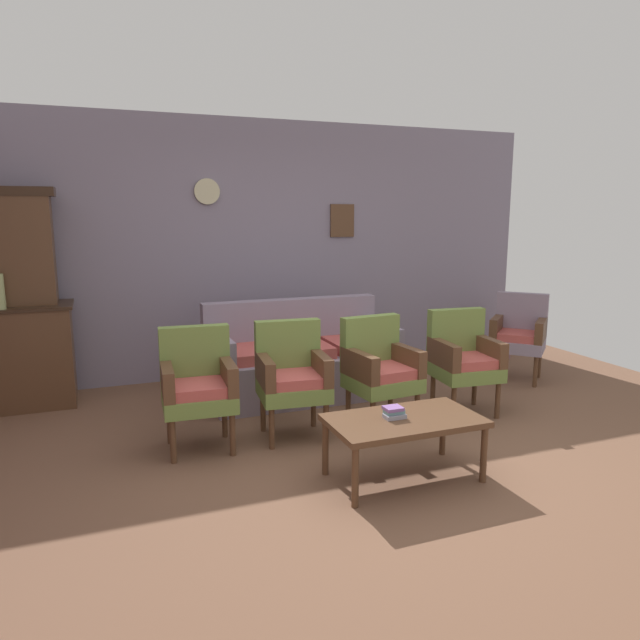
# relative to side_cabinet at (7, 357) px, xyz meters

# --- Properties ---
(ground_plane) EXTENTS (7.68, 7.68, 0.00)m
(ground_plane) POSITION_rel_side_cabinet_xyz_m (2.50, -2.25, -0.47)
(ground_plane) COLOR brown
(wall_back_with_decor) EXTENTS (6.40, 0.09, 2.70)m
(wall_back_with_decor) POSITION_rel_side_cabinet_xyz_m (2.50, 0.38, 0.89)
(wall_back_with_decor) COLOR gray
(wall_back_with_decor) RESTS_ON ground
(side_cabinet) EXTENTS (1.16, 0.55, 0.93)m
(side_cabinet) POSITION_rel_side_cabinet_xyz_m (0.00, 0.00, 0.00)
(side_cabinet) COLOR brown
(side_cabinet) RESTS_ON ground
(floral_couch) EXTENTS (1.77, 0.80, 0.90)m
(floral_couch) POSITION_rel_side_cabinet_xyz_m (2.57, -0.59, -0.14)
(floral_couch) COLOR gray
(floral_couch) RESTS_ON ground
(armchair_by_doorway) EXTENTS (0.55, 0.52, 0.90)m
(armchair_by_doorway) POSITION_rel_side_cabinet_xyz_m (1.44, -1.53, 0.03)
(armchair_by_doorway) COLOR olive
(armchair_by_doorway) RESTS_ON ground
(armchair_near_couch_end) EXTENTS (0.57, 0.54, 0.90)m
(armchair_near_couch_end) POSITION_rel_side_cabinet_xyz_m (2.16, -1.55, 0.03)
(armchair_near_couch_end) COLOR olive
(armchair_near_couch_end) RESTS_ON ground
(armchair_row_middle) EXTENTS (0.57, 0.54, 0.90)m
(armchair_row_middle) POSITION_rel_side_cabinet_xyz_m (2.89, -1.62, 0.03)
(armchair_row_middle) COLOR olive
(armchair_row_middle) RESTS_ON ground
(armchair_near_cabinet) EXTENTS (0.56, 0.54, 0.90)m
(armchair_near_cabinet) POSITION_rel_side_cabinet_xyz_m (3.74, -1.57, 0.03)
(armchair_near_cabinet) COLOR olive
(armchair_near_cabinet) RESTS_ON ground
(wingback_chair_by_fireplace) EXTENTS (0.71, 0.71, 0.90)m
(wingback_chair_by_fireplace) POSITION_rel_side_cabinet_xyz_m (4.89, -0.90, 0.03)
(wingback_chair_by_fireplace) COLOR gray
(wingback_chair_by_fireplace) RESTS_ON ground
(coffee_table) EXTENTS (1.00, 0.56, 0.42)m
(coffee_table) POSITION_rel_side_cabinet_xyz_m (2.60, -2.55, -0.09)
(coffee_table) COLOR brown
(coffee_table) RESTS_ON ground
(book_stack_on_table) EXTENTS (0.14, 0.11, 0.07)m
(book_stack_on_table) POSITION_rel_side_cabinet_xyz_m (2.54, -2.53, -0.01)
(book_stack_on_table) COLOR #9695A7
(book_stack_on_table) RESTS_ON coffee_table
(floor_vase_by_wall) EXTENTS (0.18, 0.18, 0.68)m
(floor_vase_by_wall) POSITION_rel_side_cabinet_xyz_m (5.35, -0.10, -0.12)
(floor_vase_by_wall) COLOR #7A5059
(floor_vase_by_wall) RESTS_ON ground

